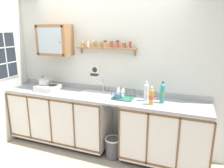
{
  "coord_description": "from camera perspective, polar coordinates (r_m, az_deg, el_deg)",
  "views": [
    {
      "loc": [
        1.31,
        -2.57,
        2.01
      ],
      "look_at": [
        0.16,
        0.47,
        1.14
      ],
      "focal_mm": 34.05,
      "sensor_mm": 36.0,
      "label": 1
    }
  ],
  "objects": [
    {
      "name": "mug",
      "position": [
        3.2,
        1.49,
        -3.32
      ],
      "size": [
        0.12,
        0.1,
        0.09
      ],
      "color": "#3F6699",
      "rests_on": "countertop"
    },
    {
      "name": "lower_cabinet_run_right",
      "position": [
        3.32,
        13.96,
        -13.15
      ],
      "size": [
        1.26,
        0.57,
        0.93
      ],
      "color": "black",
      "rests_on": "ground"
    },
    {
      "name": "saucepan",
      "position": [
        3.89,
        -17.69,
        0.73
      ],
      "size": [
        0.31,
        0.32,
        0.1
      ],
      "color": "silver",
      "rests_on": "hot_plate_stove"
    },
    {
      "name": "lower_cabinet_run",
      "position": [
        3.91,
        -13.67,
        -8.69
      ],
      "size": [
        1.8,
        0.57,
        0.93
      ],
      "color": "black",
      "rests_on": "ground"
    },
    {
      "name": "spice_shelf",
      "position": [
        3.41,
        -1.73,
        9.98
      ],
      "size": [
        0.99,
        0.14,
        0.23
      ],
      "color": "#996B42"
    },
    {
      "name": "bottle_juice_amber_0",
      "position": [
        3.0,
        10.5,
        -3.31
      ],
      "size": [
        0.07,
        0.07,
        0.26
      ],
      "color": "gold",
      "rests_on": "countertop"
    },
    {
      "name": "backsplash",
      "position": [
        3.6,
        -1.55,
        -1.32
      ],
      "size": [
        3.31,
        0.02,
        0.08
      ],
      "primitive_type": "cube",
      "color": "#9EA3A8",
      "rests_on": "countertop"
    },
    {
      "name": "sink",
      "position": [
        3.44,
        -3.97,
        -3.19
      ],
      "size": [
        0.6,
        0.45,
        0.43
      ],
      "color": "silver",
      "rests_on": "countertop"
    },
    {
      "name": "warning_sign",
      "position": [
        3.62,
        -4.64,
        3.34
      ],
      "size": [
        0.2,
        0.01,
        0.25
      ],
      "color": "silver"
    },
    {
      "name": "dish_rack",
      "position": [
        3.26,
        2.88,
        -3.28
      ],
      "size": [
        0.31,
        0.28,
        0.17
      ],
      "color": "#26664C",
      "rests_on": "countertop"
    },
    {
      "name": "bottle_water_clear_2",
      "position": [
        3.14,
        9.2,
        -2.12
      ],
      "size": [
        0.07,
        0.07,
        0.29
      ],
      "color": "silver",
      "rests_on": "countertop"
    },
    {
      "name": "trash_bin",
      "position": [
        3.51,
        0.24,
        -16.62
      ],
      "size": [
        0.26,
        0.26,
        0.33
      ],
      "color": "#4C4C51",
      "rests_on": "ground"
    },
    {
      "name": "wall_cabinet",
      "position": [
        3.77,
        -15.07,
        11.32
      ],
      "size": [
        0.56,
        0.32,
        0.51
      ],
      "color": "#996B42"
    },
    {
      "name": "bottle_detergent_teal_1",
      "position": [
        3.1,
        13.35,
        -2.43
      ],
      "size": [
        0.07,
        0.07,
        0.31
      ],
      "color": "teal",
      "rests_on": "countertop"
    },
    {
      "name": "countertop",
      "position": [
        3.38,
        -3.28,
        -3.41
      ],
      "size": [
        3.31,
        0.59,
        0.03
      ],
      "primitive_type": "cube",
      "color": "#9EA3A8",
      "rests_on": "lower_cabinet_run"
    },
    {
      "name": "back_wall",
      "position": [
        3.56,
        -1.37,
        3.4
      ],
      "size": [
        3.95,
        0.07,
        2.57
      ],
      "color": "silver",
      "rests_on": "ground"
    },
    {
      "name": "hot_plate_stove",
      "position": [
        3.84,
        -16.78,
        -0.9
      ],
      "size": [
        0.36,
        0.34,
        0.09
      ],
      "color": "silver",
      "rests_on": "countertop"
    },
    {
      "name": "floor",
      "position": [
        3.51,
        -5.55,
        -19.99
      ],
      "size": [
        6.35,
        6.35,
        0.0
      ],
      "primitive_type": "plane",
      "color": "#9E9384",
      "rests_on": "ground"
    }
  ]
}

